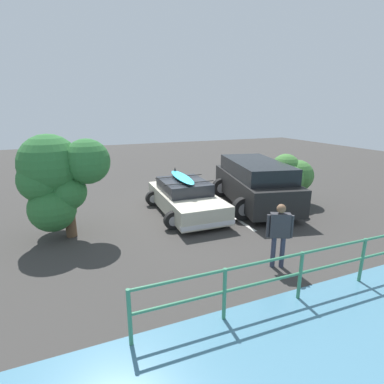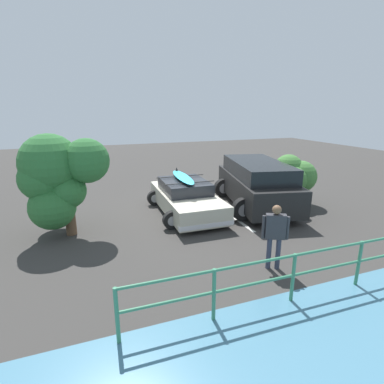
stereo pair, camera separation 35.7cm
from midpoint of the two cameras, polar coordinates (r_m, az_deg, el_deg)
The scene contains 8 objects.
ground_plane at distance 11.07m, azimuth -2.39°, elevation -3.83°, with size 44.00×44.00×0.02m, color #383533.
parking_stripe at distance 11.48m, azimuth 4.42°, elevation -3.09°, with size 4.80×0.12×0.00m, color silver.
sedan_car at distance 10.80m, azimuth -2.24°, elevation -1.08°, with size 2.42×4.16×1.46m.
suv_car at distance 11.76m, azimuth 11.00°, elevation 1.78°, with size 3.29×5.09×1.76m.
person_bystander at distance 7.27m, azimuth 14.98°, elevation -7.03°, with size 0.56×0.37×1.59m.
railing_fence at distance 6.88m, azimuth 24.01°, elevation -11.78°, with size 8.46×0.21×1.02m.
bush_near_left at distance 9.30m, azimuth -25.32°, elevation 2.10°, with size 2.50×1.90×3.03m.
bush_near_right at distance 12.40m, azimuth 16.88°, elevation 3.15°, with size 1.86×1.85×1.96m.
Camera 1 is at (3.72, 9.75, 3.70)m, focal length 28.00 mm.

